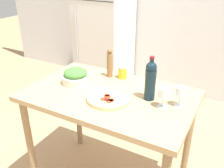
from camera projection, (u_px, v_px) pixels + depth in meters
The scene contains 10 objects.
wall_back at pixel (186, 3), 3.31m from camera, with size 6.40×0.08×2.60m.
refrigerator at pixel (105, 28), 3.60m from camera, with size 0.68×0.72×1.89m.
prep_counter at pixel (110, 107), 1.91m from camera, with size 1.24×0.79×0.91m.
wine_bottle at pixel (150, 80), 1.71m from camera, with size 0.08×0.08×0.32m.
wine_glass_near at pixel (164, 94), 1.63m from camera, with size 0.07×0.07×0.14m.
wine_glass_far at pixel (181, 92), 1.65m from camera, with size 0.07×0.07×0.14m.
pepper_mill at pixel (110, 64), 2.08m from camera, with size 0.05×0.05×0.24m.
salad_bowl at pixel (76, 76), 1.99m from camera, with size 0.22×0.22×0.12m.
homemade_pizza at pixel (109, 98), 1.76m from camera, with size 0.32×0.32×0.03m.
salt_canister at pixel (123, 72), 2.08m from camera, with size 0.07×0.07×0.11m.
Camera 1 is at (0.81, -1.42, 1.78)m, focal length 40.00 mm.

